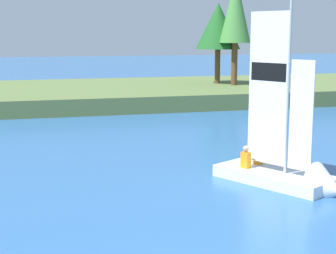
% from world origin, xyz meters
% --- Properties ---
extents(shore_bank, '(80.00, 13.34, 0.98)m').
position_xyz_m(shore_bank, '(0.00, 29.15, 0.49)').
color(shore_bank, '#5B703D').
rests_on(shore_bank, ground).
extents(shoreline_tree_centre, '(3.20, 3.20, 5.72)m').
position_xyz_m(shoreline_tree_centre, '(10.84, 29.41, 5.04)').
color(shoreline_tree_centre, brown).
rests_on(shoreline_tree_centre, shore_bank).
extents(shoreline_tree_midright, '(2.14, 2.14, 7.50)m').
position_xyz_m(shoreline_tree_midright, '(11.51, 27.84, 6.10)').
color(shoreline_tree_midright, brown).
rests_on(shoreline_tree_midright, shore_bank).
extents(sailboat, '(3.34, 4.38, 6.50)m').
position_xyz_m(sailboat, '(5.18, 7.00, 0.39)').
color(sailboat, white).
rests_on(sailboat, ground).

